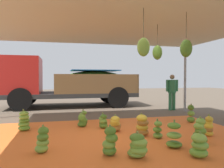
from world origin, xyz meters
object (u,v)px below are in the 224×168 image
at_px(banana_bunch_8, 24,121).
at_px(banana_bunch_13, 191,114).
at_px(banana_bunch_2, 142,126).
at_px(banana_bunch_9, 42,141).
at_px(banana_bunch_1, 200,132).
at_px(banana_bunch_4, 158,130).
at_px(banana_bunch_7, 174,136).
at_px(banana_bunch_11, 115,124).
at_px(banana_bunch_12, 199,146).
at_px(worker_0, 172,89).
at_px(banana_bunch_15, 103,121).
at_px(cargo_truck_main, 65,82).
at_px(banana_bunch_10, 138,146).
at_px(banana_bunch_0, 110,142).
at_px(banana_bunch_6, 82,121).
at_px(banana_bunch_3, 83,117).
at_px(banana_bunch_14, 209,127).

relative_size(banana_bunch_8, banana_bunch_13, 0.97).
xyz_separation_m(banana_bunch_2, banana_bunch_9, (-2.28, -0.73, -0.01)).
bearing_deg(banana_bunch_1, banana_bunch_9, 177.30).
distance_m(banana_bunch_4, banana_bunch_9, 2.58).
distance_m(banana_bunch_7, banana_bunch_11, 1.78).
distance_m(banana_bunch_12, worker_0, 5.90).
xyz_separation_m(banana_bunch_15, cargo_truck_main, (-0.96, 5.04, 1.01)).
distance_m(banana_bunch_4, banana_bunch_10, 1.38).
xyz_separation_m(banana_bunch_9, banana_bunch_15, (1.50, 1.74, -0.05)).
relative_size(banana_bunch_0, banana_bunch_7, 1.00).
bearing_deg(banana_bunch_2, banana_bunch_12, -74.13).
bearing_deg(banana_bunch_4, banana_bunch_9, -170.68).
distance_m(banana_bunch_11, cargo_truck_main, 5.72).
xyz_separation_m(banana_bunch_6, banana_bunch_8, (-1.57, -0.09, 0.07)).
bearing_deg(banana_bunch_0, worker_0, 51.53).
bearing_deg(banana_bunch_2, banana_bunch_10, -113.90).
bearing_deg(worker_0, banana_bunch_13, -105.96).
xyz_separation_m(banana_bunch_6, banana_bunch_11, (0.79, -0.76, 0.02)).
height_order(banana_bunch_0, banana_bunch_11, banana_bunch_0).
bearing_deg(banana_bunch_3, banana_bunch_13, -14.33).
bearing_deg(cargo_truck_main, banana_bunch_11, -77.78).
relative_size(banana_bunch_10, worker_0, 0.30).
bearing_deg(banana_bunch_3, banana_bunch_11, -63.94).
xyz_separation_m(banana_bunch_6, banana_bunch_12, (1.79, -2.92, 0.03)).
xyz_separation_m(banana_bunch_1, cargo_truck_main, (-2.73, 6.94, 0.94)).
bearing_deg(cargo_truck_main, banana_bunch_9, -94.56).
distance_m(banana_bunch_4, worker_0, 4.86).
bearing_deg(banana_bunch_12, banana_bunch_9, 162.15).
height_order(banana_bunch_3, banana_bunch_12, banana_bunch_12).
relative_size(banana_bunch_6, banana_bunch_8, 0.72).
relative_size(banana_bunch_3, banana_bunch_8, 0.72).
bearing_deg(banana_bunch_14, banana_bunch_13, 71.27).
xyz_separation_m(banana_bunch_3, banana_bunch_14, (2.82, -2.42, 0.06)).
bearing_deg(banana_bunch_12, banana_bunch_3, 115.39).
distance_m(banana_bunch_12, banana_bunch_14, 1.63).
height_order(banana_bunch_4, banana_bunch_13, banana_bunch_13).
xyz_separation_m(banana_bunch_4, banana_bunch_15, (-1.05, 1.33, -0.00)).
xyz_separation_m(banana_bunch_8, banana_bunch_15, (2.13, -0.20, -0.06)).
bearing_deg(banana_bunch_0, cargo_truck_main, 95.30).
bearing_deg(banana_bunch_14, banana_bunch_4, 175.74).
distance_m(banana_bunch_13, banana_bunch_15, 2.88).
xyz_separation_m(banana_bunch_13, banana_bunch_15, (-2.87, -0.14, -0.07)).
height_order(banana_bunch_7, banana_bunch_11, banana_bunch_7).
height_order(banana_bunch_13, banana_bunch_15, banana_bunch_13).
bearing_deg(banana_bunch_12, banana_bunch_11, 114.93).
bearing_deg(banana_bunch_10, banana_bunch_12, -12.51).
height_order(banana_bunch_9, banana_bunch_11, banana_bunch_9).
bearing_deg(banana_bunch_1, banana_bunch_13, 61.58).
height_order(banana_bunch_6, banana_bunch_8, banana_bunch_8).
bearing_deg(banana_bunch_2, banana_bunch_14, -14.67).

